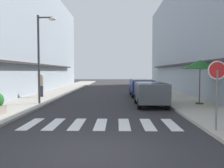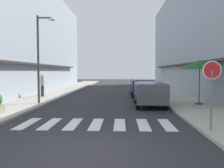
% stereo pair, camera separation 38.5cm
% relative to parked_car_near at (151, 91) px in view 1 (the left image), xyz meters
% --- Properties ---
extents(ground_plane, '(87.98, 87.98, 0.00)m').
position_rel_parked_car_near_xyz_m(ground_plane, '(-2.75, 7.49, -0.92)').
color(ground_plane, '#2B2B2D').
extents(sidewalk_left, '(3.13, 55.99, 0.12)m').
position_rel_parked_car_near_xyz_m(sidewalk_left, '(-8.11, 7.49, -0.86)').
color(sidewalk_left, '#9E998E').
rests_on(sidewalk_left, ground_plane).
extents(sidewalk_right, '(3.13, 55.99, 0.12)m').
position_rel_parked_car_near_xyz_m(sidewalk_right, '(2.61, 7.49, -0.86)').
color(sidewalk_right, '#ADA899').
rests_on(sidewalk_right, ground_plane).
extents(building_row_left, '(5.50, 37.99, 11.69)m').
position_rel_parked_car_near_xyz_m(building_row_left, '(-12.17, 8.49, 4.92)').
color(building_row_left, '#939EA8').
rests_on(building_row_left, ground_plane).
extents(building_row_right, '(5.50, 37.99, 11.75)m').
position_rel_parked_car_near_xyz_m(building_row_right, '(6.68, 8.49, 4.95)').
color(building_row_right, '#939EA8').
rests_on(building_row_right, ground_plane).
extents(crosswalk, '(6.15, 2.20, 0.01)m').
position_rel_parked_car_near_xyz_m(crosswalk, '(-2.75, -5.10, -0.91)').
color(crosswalk, silver).
rests_on(crosswalk, ground_plane).
extents(parked_car_near, '(1.86, 3.94, 1.47)m').
position_rel_parked_car_near_xyz_m(parked_car_near, '(0.00, 0.00, 0.00)').
color(parked_car_near, '#4C5156').
rests_on(parked_car_near, ground_plane).
extents(parked_car_mid, '(1.83, 4.35, 1.47)m').
position_rel_parked_car_near_xyz_m(parked_car_mid, '(0.00, 5.77, 0.00)').
color(parked_car_mid, navy).
rests_on(parked_car_mid, ground_plane).
extents(round_street_sign, '(0.65, 0.07, 2.39)m').
position_rel_parked_car_near_xyz_m(round_street_sign, '(1.33, -6.46, 1.03)').
color(round_street_sign, slate).
rests_on(round_street_sign, sidewalk_right).
extents(street_lamp, '(1.19, 0.28, 5.55)m').
position_rel_parked_car_near_xyz_m(street_lamp, '(-6.84, 0.29, 2.58)').
color(street_lamp, '#38383D').
rests_on(street_lamp, sidewalk_left).
extents(cafe_umbrella, '(2.36, 2.36, 2.74)m').
position_rel_parked_car_near_xyz_m(cafe_umbrella, '(3.08, 0.21, 1.65)').
color(cafe_umbrella, '#262626').
rests_on(cafe_umbrella, sidewalk_right).
extents(pedestrian_walking_near, '(0.34, 0.34, 1.82)m').
position_rel_parked_car_near_xyz_m(pedestrian_walking_near, '(-8.14, 4.25, 0.17)').
color(pedestrian_walking_near, '#282B33').
rests_on(pedestrian_walking_near, sidewalk_left).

